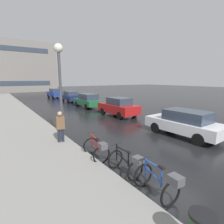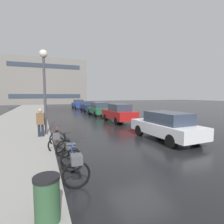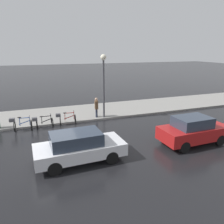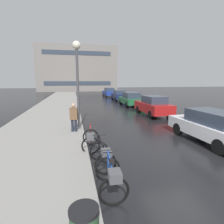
# 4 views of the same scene
# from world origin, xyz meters

# --- Properties ---
(ground_plane) EXTENTS (140.00, 140.00, 0.00)m
(ground_plane) POSITION_xyz_m (0.00, 0.00, 0.00)
(ground_plane) COLOR black
(sidewalk_kerb) EXTENTS (4.80, 60.00, 0.14)m
(sidewalk_kerb) POSITION_xyz_m (-6.00, 10.00, 0.07)
(sidewalk_kerb) COLOR gray
(sidewalk_kerb) RESTS_ON ground
(bicycle_nearest) EXTENTS (0.80, 1.40, 1.00)m
(bicycle_nearest) POSITION_xyz_m (-3.23, -1.83, 0.50)
(bicycle_nearest) COLOR black
(bicycle_nearest) RESTS_ON ground
(bicycle_second) EXTENTS (0.76, 1.39, 1.00)m
(bicycle_second) POSITION_xyz_m (-3.21, -0.43, 0.48)
(bicycle_second) COLOR black
(bicycle_second) RESTS_ON ground
(bicycle_third) EXTENTS (0.84, 1.44, 1.01)m
(bicycle_third) POSITION_xyz_m (-3.46, 1.21, 0.49)
(bicycle_third) COLOR black
(bicycle_third) RESTS_ON ground
(car_white) EXTENTS (1.97, 4.40, 1.52)m
(car_white) POSITION_xyz_m (2.22, 1.01, 0.78)
(car_white) COLOR silver
(car_white) RESTS_ON ground
(car_red) EXTENTS (1.88, 4.08, 1.65)m
(car_red) POSITION_xyz_m (2.40, 7.67, 0.83)
(car_red) COLOR #AD1919
(car_red) RESTS_ON ground
(car_green) EXTENTS (1.90, 4.22, 1.59)m
(car_green) POSITION_xyz_m (2.37, 13.53, 0.80)
(car_green) COLOR #1E6038
(car_green) RESTS_ON ground
(car_navy) EXTENTS (1.86, 4.41, 1.55)m
(car_navy) POSITION_xyz_m (2.52, 19.41, 0.79)
(car_navy) COLOR navy
(car_navy) RESTS_ON ground
(car_blue) EXTENTS (1.95, 3.82, 1.63)m
(car_blue) POSITION_xyz_m (2.28, 25.79, 0.82)
(car_blue) COLOR navy
(car_blue) RESTS_ON ground
(pedestrian) EXTENTS (0.43, 0.30, 1.70)m
(pedestrian) POSITION_xyz_m (-4.12, 3.74, 0.96)
(pedestrian) COLOR #1E2333
(pedestrian) RESTS_ON ground
(streetlamp) EXTENTS (0.44, 0.44, 4.99)m
(streetlamp) POSITION_xyz_m (-3.84, 4.27, 3.52)
(streetlamp) COLOR #424247
(streetlamp) RESTS_ON ground
(trash_bin) EXTENTS (0.47, 0.47, 0.99)m
(trash_bin) POSITION_xyz_m (-3.99, -3.39, 0.50)
(trash_bin) COLOR #2D5133
(trash_bin) RESTS_ON ground
(building_facade_main) EXTENTS (21.59, 7.13, 12.32)m
(building_facade_main) POSITION_xyz_m (-2.75, 46.23, 6.16)
(building_facade_main) COLOR gray
(building_facade_main) RESTS_ON ground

